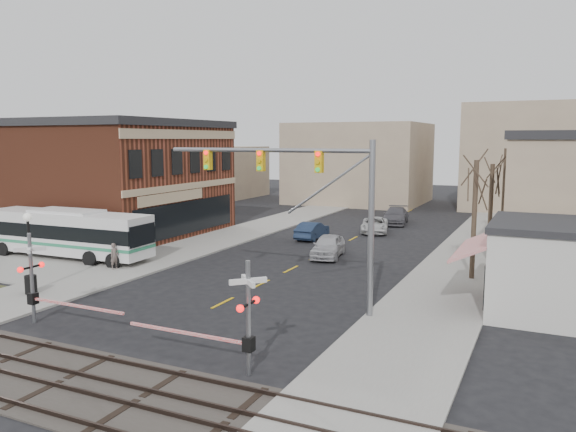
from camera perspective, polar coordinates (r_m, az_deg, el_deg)
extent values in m
plane|color=black|center=(26.57, -8.96, -9.85)|extent=(160.00, 160.00, 0.00)
cube|color=gray|center=(47.99, -4.96, -1.77)|extent=(5.00, 60.00, 0.12)
cube|color=gray|center=(41.93, 18.16, -3.53)|extent=(5.00, 60.00, 0.12)
cube|color=#332D28|center=(20.87, -21.84, -15.27)|extent=(160.00, 5.00, 0.06)
cube|color=#2D231E|center=(21.14, -20.87, -14.65)|extent=(160.00, 0.08, 0.14)
cube|color=#2D231E|center=(22.07, -18.11, -13.55)|extent=(160.00, 0.08, 0.14)
cube|color=#2D231E|center=(19.71, -26.10, -16.63)|extent=(160.00, 0.08, 0.14)
cube|color=#2D231E|center=(20.54, -22.87, -15.43)|extent=(160.00, 0.08, 0.14)
cube|color=brown|center=(55.52, -23.03, 3.55)|extent=(30.00, 15.00, 9.00)
cube|color=#262628|center=(55.42, -23.30, 8.50)|extent=(30.40, 15.40, 0.60)
cube|color=tan|center=(45.45, -10.24, 2.99)|extent=(0.10, 15.00, 0.50)
cube|color=tan|center=(45.30, -10.36, 8.16)|extent=(0.10, 15.00, 0.70)
cube|color=black|center=(45.72, -10.16, -0.14)|extent=(0.08, 13.00, 2.60)
cube|color=red|center=(28.50, 18.51, -2.74)|extent=(1.68, 6.00, 0.87)
cylinder|color=#382B21|center=(33.41, 18.38, -0.37)|extent=(0.28, 0.28, 6.75)
cylinder|color=#382B21|center=(39.33, 19.87, 0.41)|extent=(0.28, 0.28, 6.30)
cylinder|color=#382B21|center=(47.20, 21.07, 2.06)|extent=(0.28, 0.28, 7.20)
cube|color=silver|center=(40.51, -21.47, -1.55)|extent=(12.36, 3.07, 2.72)
cube|color=black|center=(40.48, -21.49, -1.30)|extent=(12.40, 3.11, 0.92)
cube|color=#2B825B|center=(40.61, -21.43, -2.44)|extent=(12.40, 3.11, 0.20)
cylinder|color=black|center=(40.73, -21.38, -3.36)|extent=(1.11, 2.69, 1.02)
cylinder|color=gray|center=(25.12, 8.43, -1.47)|extent=(0.28, 0.28, 8.00)
cylinder|color=gray|center=(26.80, -2.33, 6.70)|extent=(10.54, 0.20, 0.20)
cube|color=gold|center=(25.65, 3.19, 5.53)|extent=(0.35, 0.30, 1.00)
cube|color=gold|center=(26.92, -2.77, 5.64)|extent=(0.35, 0.30, 1.00)
cube|color=gold|center=(28.45, -8.14, 5.68)|extent=(0.35, 0.30, 1.00)
cylinder|color=gray|center=(27.00, -24.59, -5.78)|extent=(0.16, 0.16, 4.00)
cube|color=silver|center=(26.74, -24.74, -3.07)|extent=(1.00, 1.00, 0.18)
cube|color=silver|center=(26.74, -24.74, -3.07)|extent=(1.00, 1.00, 0.18)
sphere|color=#FF0C0C|center=(26.55, -25.55, -4.95)|extent=(0.26, 0.26, 0.26)
sphere|color=#FF0C0C|center=(27.24, -23.76, -4.54)|extent=(0.26, 0.26, 0.26)
cube|color=black|center=(27.22, -24.48, -7.63)|extent=(0.35, 0.35, 0.50)
cube|color=#FF0C0C|center=(25.34, -20.62, -8.54)|extent=(5.00, 0.10, 0.10)
cylinder|color=gray|center=(19.32, -4.04, -10.34)|extent=(0.16, 0.16, 4.00)
cube|color=silver|center=(18.96, -4.08, -6.61)|extent=(1.00, 1.00, 0.18)
cube|color=silver|center=(18.96, -4.08, -6.61)|extent=(1.00, 1.00, 0.18)
sphere|color=#FF0C0C|center=(18.72, -4.89, -9.35)|extent=(0.26, 0.26, 0.26)
sphere|color=#FF0C0C|center=(19.63, -3.26, -8.51)|extent=(0.26, 0.26, 0.26)
cube|color=black|center=(19.62, -4.01, -12.84)|extent=(0.35, 0.35, 0.50)
cube|color=#FF0C0C|center=(20.94, -10.36, -11.60)|extent=(5.00, 0.10, 0.10)
cylinder|color=black|center=(32.20, -24.74, -3.69)|extent=(0.14, 0.14, 3.76)
sphere|color=silver|center=(31.89, -24.95, -0.11)|extent=(0.44, 0.44, 0.44)
cylinder|color=black|center=(31.96, -24.67, -6.34)|extent=(0.60, 0.60, 0.95)
imported|color=#A7A7AC|center=(38.49, 4.09, -3.06)|extent=(2.59, 4.82, 1.56)
imported|color=#1A2841|center=(45.47, 2.46, -1.46)|extent=(1.57, 4.28, 1.40)
imported|color=#B6B6B6|center=(49.11, 8.79, -0.91)|extent=(3.27, 5.14, 1.32)
imported|color=#49484E|center=(54.53, 10.86, 0.03)|extent=(2.93, 5.61, 1.55)
imported|color=#63544F|center=(36.00, -17.22, -3.91)|extent=(0.49, 0.65, 1.61)
imported|color=#323957|center=(38.26, -16.41, -3.10)|extent=(1.00, 1.06, 1.73)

